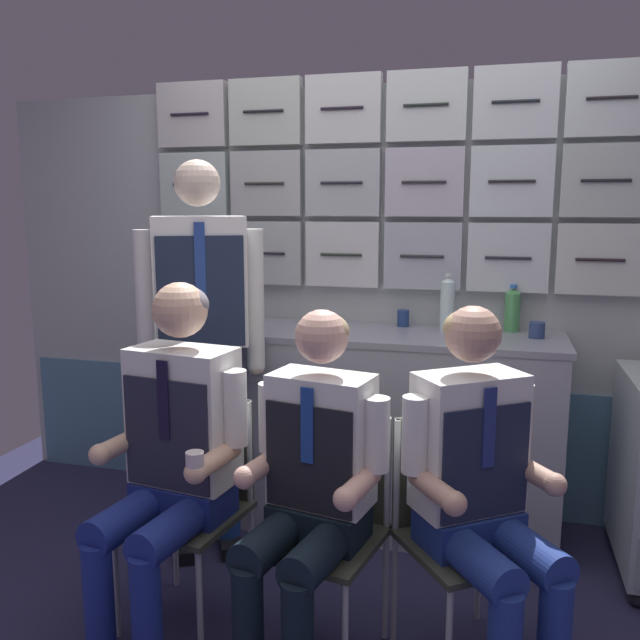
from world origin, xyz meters
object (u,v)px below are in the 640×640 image
sparkling_bottle_green (447,304)px  folding_chair_left (198,483)px  crew_member_center (310,480)px  crew_member_right (482,482)px  espresso_cup_small (537,330)px  folding_chair_right (453,510)px  folding_chair_center (331,505)px  crew_member_standing (202,322)px  crew_member_left (172,446)px

sparkling_bottle_green → folding_chair_left: bearing=-130.9°
crew_member_center → crew_member_right: size_ratio=0.99×
espresso_cup_small → crew_member_right: bearing=-101.1°
folding_chair_left → folding_chair_right: same height
folding_chair_right → crew_member_right: 0.23m
crew_member_right → sparkling_bottle_green: size_ratio=4.46×
crew_member_center → espresso_cup_small: (0.75, 1.13, 0.34)m
crew_member_right → espresso_cup_small: (0.20, 1.02, 0.33)m
crew_member_center → crew_member_right: bearing=10.8°
crew_member_right → folding_chair_left: bearing=174.5°
crew_member_right → espresso_cup_small: 1.09m
crew_member_center → folding_chair_left: bearing=157.8°
sparkling_bottle_green → espresso_cup_small: size_ratio=3.81×
sparkling_bottle_green → espresso_cup_small: bearing=-7.9°
folding_chair_center → folding_chair_left: bearing=175.0°
folding_chair_right → crew_member_standing: bearing=160.6°
folding_chair_center → crew_member_center: bearing=-101.1°
sparkling_bottle_green → crew_member_right: bearing=-79.1°
crew_member_right → crew_member_standing: crew_member_standing is taller
folding_chair_left → crew_member_center: 0.57m
crew_member_left → folding_chair_right: (0.98, 0.18, -0.20)m
folding_chair_left → sparkling_bottle_green: sparkling_bottle_green is taller
crew_member_center → crew_member_standing: bearing=136.9°
crew_member_left → crew_member_standing: crew_member_standing is taller
folding_chair_center → folding_chair_right: bearing=10.1°
crew_member_left → folding_chair_right: size_ratio=1.55×
crew_member_left → espresso_cup_small: 1.69m
folding_chair_right → espresso_cup_small: bearing=71.6°
crew_member_standing → sparkling_bottle_green: bearing=28.6°
folding_chair_right → sparkling_bottle_green: (-0.11, 0.95, 0.59)m
crew_member_standing → espresso_cup_small: 1.51m
crew_member_standing → espresso_cup_small: (1.42, 0.50, -0.05)m
crew_member_right → folding_chair_center: bearing=174.0°
folding_chair_left → crew_member_right: 1.07m
folding_chair_center → crew_member_standing: (-0.70, 0.47, 0.55)m
espresso_cup_small → crew_member_left: bearing=-139.9°
folding_chair_right → espresso_cup_small: 1.06m
folding_chair_center → crew_member_right: bearing=-6.0°
folding_chair_left → crew_member_left: (-0.02, -0.16, 0.20)m
folding_chair_right → folding_chair_center: bearing=-169.9°
folding_chair_right → crew_member_right: bearing=-53.5°
crew_member_center → sparkling_bottle_green: bearing=73.9°
folding_chair_right → crew_member_right: size_ratio=0.67×
crew_member_left → sparkling_bottle_green: size_ratio=4.65×
crew_member_center → espresso_cup_small: 1.39m
crew_member_center → espresso_cup_small: crew_member_center is taller
folding_chair_center → crew_member_standing: 1.01m
sparkling_bottle_green → crew_member_center: bearing=-106.1°
crew_member_center → sparkling_bottle_green: sparkling_bottle_green is taller
folding_chair_left → crew_member_standing: crew_member_standing is taller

